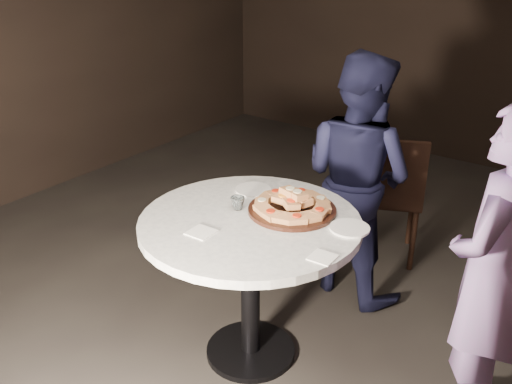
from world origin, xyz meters
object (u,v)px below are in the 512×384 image
(water_glass, at_px, (238,203))
(chair_far, at_px, (389,190))
(focaccia_pile, at_px, (293,203))
(diner_teal, at_px, (490,271))
(table, at_px, (250,246))
(serving_board, at_px, (292,210))
(diner_navy, at_px, (357,178))

(water_glass, distance_m, chair_far, 1.37)
(focaccia_pile, xyz_separation_m, diner_teal, (0.95, 0.13, -0.12))
(table, distance_m, water_glass, 0.23)
(serving_board, height_order, focaccia_pile, focaccia_pile)
(serving_board, bearing_deg, table, -122.16)
(water_glass, height_order, chair_far, chair_far)
(serving_board, bearing_deg, diner_teal, 8.06)
(focaccia_pile, height_order, chair_far, focaccia_pile)
(chair_far, height_order, diner_navy, diner_navy)
(water_glass, bearing_deg, diner_teal, 12.98)
(chair_far, relative_size, diner_navy, 0.61)
(serving_board, xyz_separation_m, diner_teal, (0.95, 0.14, -0.08))
(chair_far, bearing_deg, diner_navy, 59.93)
(serving_board, xyz_separation_m, focaccia_pile, (0.00, 0.00, 0.04))
(serving_board, relative_size, focaccia_pile, 1.11)
(table, height_order, focaccia_pile, focaccia_pile)
(table, relative_size, water_glass, 18.01)
(chair_far, bearing_deg, focaccia_pile, 63.82)
(table, bearing_deg, serving_board, 57.84)
(focaccia_pile, bearing_deg, table, -122.40)
(focaccia_pile, bearing_deg, water_glass, -149.71)
(table, distance_m, serving_board, 0.28)
(table, height_order, serving_board, serving_board)
(table, xyz_separation_m, focaccia_pile, (0.12, 0.20, 0.21))
(water_glass, bearing_deg, chair_far, 78.05)
(water_glass, relative_size, chair_far, 0.08)
(serving_board, bearing_deg, focaccia_pile, 38.82)
(serving_board, distance_m, diner_navy, 0.74)
(diner_navy, xyz_separation_m, diner_teal, (0.96, -0.60, -0.00))
(chair_far, distance_m, diner_navy, 0.48)
(table, bearing_deg, diner_teal, 17.01)
(water_glass, xyz_separation_m, diner_navy, (0.23, 0.88, -0.10))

